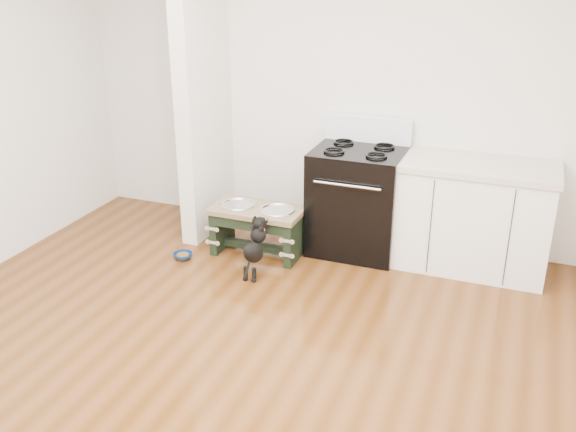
% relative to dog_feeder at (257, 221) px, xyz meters
% --- Properties ---
extents(ground, '(5.00, 5.00, 0.00)m').
position_rel_dog_feeder_xyz_m(ground, '(0.52, -1.75, -0.31)').
color(ground, '#4D290D').
rests_on(ground, ground).
extents(room_shell, '(5.00, 5.00, 5.00)m').
position_rel_dog_feeder_xyz_m(room_shell, '(0.52, -1.75, 1.31)').
color(room_shell, silver).
rests_on(room_shell, ground).
extents(partition_wall, '(0.15, 0.80, 2.70)m').
position_rel_dog_feeder_xyz_m(partition_wall, '(-0.65, 0.35, 1.04)').
color(partition_wall, silver).
rests_on(partition_wall, ground).
extents(oven_range, '(0.76, 0.69, 1.14)m').
position_rel_dog_feeder_xyz_m(oven_range, '(0.77, 0.41, 0.17)').
color(oven_range, black).
rests_on(oven_range, ground).
extents(cabinet_run, '(1.24, 0.64, 0.91)m').
position_rel_dog_feeder_xyz_m(cabinet_run, '(1.75, 0.43, 0.15)').
color(cabinet_run, white).
rests_on(cabinet_run, ground).
extents(dog_feeder, '(0.79, 0.42, 0.45)m').
position_rel_dog_feeder_xyz_m(dog_feeder, '(0.00, 0.00, 0.00)').
color(dog_feeder, black).
rests_on(dog_feeder, ground).
extents(puppy, '(0.14, 0.40, 0.48)m').
position_rel_dog_feeder_xyz_m(puppy, '(0.14, -0.36, -0.04)').
color(puppy, black).
rests_on(puppy, ground).
extents(floor_bowl, '(0.20, 0.20, 0.05)m').
position_rel_dog_feeder_xyz_m(floor_bowl, '(-0.57, -0.33, -0.28)').
color(floor_bowl, navy).
rests_on(floor_bowl, ground).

